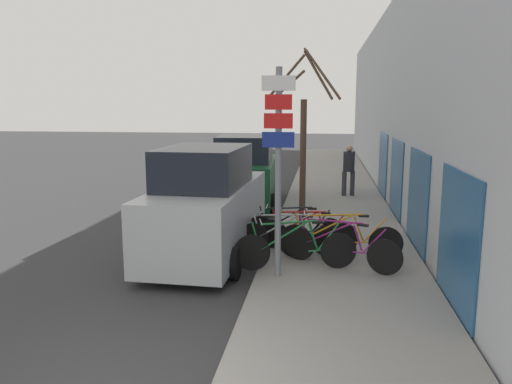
{
  "coord_description": "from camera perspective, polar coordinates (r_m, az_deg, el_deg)",
  "views": [
    {
      "loc": [
        2.18,
        -4.63,
        3.24
      ],
      "look_at": [
        0.72,
        6.17,
        1.31
      ],
      "focal_mm": 35.0,
      "sensor_mm": 36.0,
      "label": 1
    }
  ],
  "objects": [
    {
      "name": "street_tree",
      "position": [
        12.17,
        5.42,
        5.08
      ],
      "size": [
        1.76,
        0.73,
        4.4
      ],
      "color": "#4C3828",
      "rests_on": "sidewalk_curb"
    },
    {
      "name": "bicycle_2",
      "position": [
        10.21,
        9.58,
        -5.36
      ],
      "size": [
        2.5,
        0.44,
        0.95
      ],
      "rotation": [
        0.0,
        0.0,
        1.6
      ],
      "color": "black",
      "rests_on": "sidewalk_curb"
    },
    {
      "name": "parked_car_0",
      "position": [
        10.68,
        -5.63,
        -1.67
      ],
      "size": [
        2.11,
        4.7,
        2.36
      ],
      "rotation": [
        0.0,
        0.0,
        -0.04
      ],
      "color": "#B2B7BC",
      "rests_on": "ground"
    },
    {
      "name": "ground_plane",
      "position": [
        16.3,
        -0.14,
        -1.42
      ],
      "size": [
        80.0,
        80.0,
        0.0
      ],
      "primitive_type": "plane",
      "color": "#333335"
    },
    {
      "name": "bicycle_3",
      "position": [
        10.43,
        3.84,
        -5.09
      ],
      "size": [
        2.15,
        0.44,
        0.87
      ],
      "rotation": [
        0.0,
        0.0,
        1.53
      ],
      "color": "black",
      "rests_on": "sidewalk_curb"
    },
    {
      "name": "parked_car_1",
      "position": [
        16.16,
        -1.22,
        2.15
      ],
      "size": [
        2.21,
        4.35,
        2.25
      ],
      "rotation": [
        0.0,
        0.0,
        0.05
      ],
      "color": "#144728",
      "rests_on": "ground"
    },
    {
      "name": "bicycle_0",
      "position": [
        9.46,
        4.54,
        -6.48
      ],
      "size": [
        2.29,
        0.63,
        0.96
      ],
      "rotation": [
        0.0,
        0.0,
        1.79
      ],
      "color": "black",
      "rests_on": "sidewalk_curb"
    },
    {
      "name": "bicycle_1",
      "position": [
        9.7,
        9.58,
        -6.21
      ],
      "size": [
        2.22,
        1.01,
        0.93
      ],
      "rotation": [
        0.0,
        0.0,
        1.15
      ],
      "color": "black",
      "rests_on": "sidewalk_curb"
    },
    {
      "name": "building_facade",
      "position": [
        18.68,
        14.58,
        9.67
      ],
      "size": [
        0.23,
        32.0,
        6.5
      ],
      "color": "#B2B7C1",
      "rests_on": "ground"
    },
    {
      "name": "bicycle_4",
      "position": [
        10.73,
        5.91,
        -4.69
      ],
      "size": [
        2.14,
        0.44,
        0.87
      ],
      "rotation": [
        0.0,
        0.0,
        1.5
      ],
      "color": "black",
      "rests_on": "sidewalk_curb"
    },
    {
      "name": "pedestrian_near",
      "position": [
        17.21,
        10.56,
        2.88
      ],
      "size": [
        0.44,
        0.38,
        1.72
      ],
      "rotation": [
        0.0,
        0.0,
        0.32
      ],
      "color": "#333338",
      "rests_on": "sidewalk_curb"
    },
    {
      "name": "signpost",
      "position": [
        8.77,
        2.56,
        3.32
      ],
      "size": [
        0.58,
        0.13,
        3.71
      ],
      "color": "gray",
      "rests_on": "sidewalk_curb"
    },
    {
      "name": "sidewalk_curb",
      "position": [
        18.9,
        8.87,
        0.28
      ],
      "size": [
        3.2,
        32.0,
        0.15
      ],
      "color": "gray",
      "rests_on": "ground"
    },
    {
      "name": "bicycle_5",
      "position": [
        11.02,
        4.4,
        -4.22
      ],
      "size": [
        2.17,
        0.44,
        0.89
      ],
      "rotation": [
        0.0,
        0.0,
        1.6
      ],
      "color": "black",
      "rests_on": "sidewalk_curb"
    }
  ]
}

